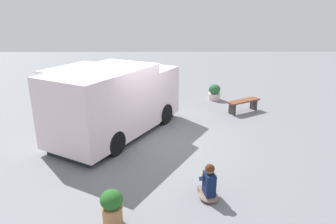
% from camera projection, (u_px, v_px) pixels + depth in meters
% --- Properties ---
extents(ground_plane, '(40.00, 40.00, 0.00)m').
position_uv_depth(ground_plane, '(154.00, 139.00, 10.20)').
color(ground_plane, slate).
extents(food_truck, '(5.34, 4.39, 2.32)m').
position_uv_depth(food_truck, '(116.00, 102.00, 10.21)').
color(food_truck, silver).
rests_on(food_truck, ground_plane).
extents(person_customer, '(0.80, 0.53, 0.87)m').
position_uv_depth(person_customer, '(209.00, 185.00, 6.96)').
color(person_customer, '#7D6358').
rests_on(person_customer, ground_plane).
extents(planter_flowering_near, '(0.45, 0.45, 0.75)m').
position_uv_depth(planter_flowering_near, '(112.00, 207.00, 6.11)').
color(planter_flowering_near, '#B1794B').
rests_on(planter_flowering_near, ground_plane).
extents(planter_flowering_far, '(0.57, 0.57, 0.73)m').
position_uv_depth(planter_flowering_far, '(214.00, 92.00, 14.29)').
color(planter_flowering_far, beige).
rests_on(planter_flowering_far, ground_plane).
extents(plaza_bench, '(1.10, 1.48, 0.50)m').
position_uv_depth(plaza_bench, '(243.00, 103.00, 12.64)').
color(plaza_bench, brown).
rests_on(plaza_bench, ground_plane).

